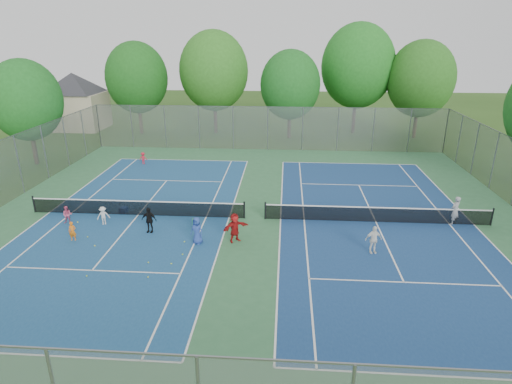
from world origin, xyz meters
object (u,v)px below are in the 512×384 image
instructor (455,210)px  net_left (137,208)px  ball_hopper (195,224)px  ball_crate (124,210)px  net_right (377,215)px

instructor → net_left: bearing=-35.3°
ball_hopper → net_left: bearing=157.8°
ball_hopper → instructor: (14.56, 1.60, 0.56)m
net_left → ball_hopper: size_ratio=23.24×
ball_hopper → ball_crate: bearing=158.5°
net_left → ball_crate: net_left is taller
ball_hopper → instructor: 14.65m
net_left → instructor: size_ratio=7.70×
net_left → net_right: bearing=0.0°
net_right → ball_hopper: 10.34m
ball_hopper → instructor: size_ratio=0.33×
net_left → ball_hopper: net_left is taller
net_left → ball_crate: bearing=161.2°
ball_crate → ball_hopper: (4.78, -1.88, 0.11)m
ball_crate → ball_hopper: ball_hopper is taller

